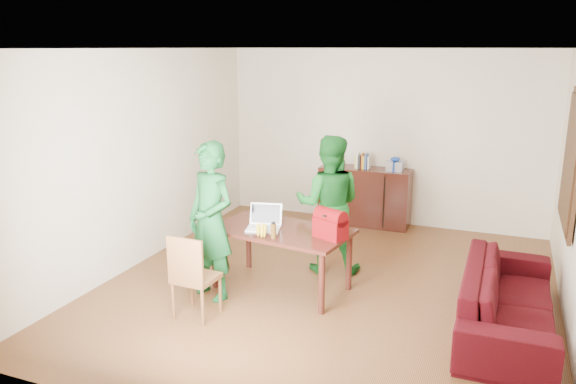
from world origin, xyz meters
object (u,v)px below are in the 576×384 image
at_px(chair, 196,292).
at_px(person_near, 211,221).
at_px(laptop, 263,225).
at_px(bottle, 273,230).
at_px(person_far, 329,204).
at_px(sofa, 508,299).
at_px(red_bag, 330,226).
at_px(table, 282,236).

distance_m(chair, person_near, 0.80).
bearing_deg(laptop, bottle, -59.19).
height_order(person_far, bottle, person_far).
bearing_deg(laptop, sofa, -13.16).
bearing_deg(sofa, chair, 106.64).
height_order(person_near, bottle, person_near).
distance_m(chair, red_bag, 1.57).
bearing_deg(bottle, chair, -131.93).
relative_size(red_bag, sofa, 0.16).
relative_size(chair, bottle, 5.03).
height_order(person_near, sofa, person_near).
xyz_separation_m(person_far, sofa, (2.11, -0.81, -0.53)).
distance_m(person_near, laptop, 0.60).
xyz_separation_m(chair, sofa, (2.99, 0.89, 0.05)).
relative_size(person_far, red_bag, 4.89).
relative_size(bottle, sofa, 0.08).
relative_size(person_far, sofa, 0.78).
bearing_deg(person_near, laptop, 60.71).
bearing_deg(person_far, person_near, 38.90).
xyz_separation_m(chair, person_far, (0.88, 1.71, 0.59)).
bearing_deg(table, laptop, -146.89).
distance_m(person_near, person_far, 1.54).
bearing_deg(chair, bottle, 50.92).
relative_size(chair, sofa, 0.42).
xyz_separation_m(chair, red_bag, (1.16, 0.89, 0.58)).
bearing_deg(red_bag, person_far, 132.62).
relative_size(laptop, bottle, 2.33).
bearing_deg(red_bag, sofa, 23.95).
xyz_separation_m(table, bottle, (0.03, -0.31, 0.18)).
height_order(bottle, red_bag, red_bag).
xyz_separation_m(person_near, person_far, (0.96, 1.20, -0.02)).
bearing_deg(table, person_far, 74.29).
distance_m(laptop, bottle, 0.32).
relative_size(chair, person_near, 0.52).
distance_m(person_near, bottle, 0.69).
bearing_deg(person_near, table, 56.91).
bearing_deg(laptop, person_near, -153.47).
height_order(table, chair, chair).
bearing_deg(bottle, person_far, 74.58).
height_order(person_near, person_far, person_near).
xyz_separation_m(table, laptop, (-0.19, -0.09, 0.13)).
bearing_deg(sofa, bottle, 95.60).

